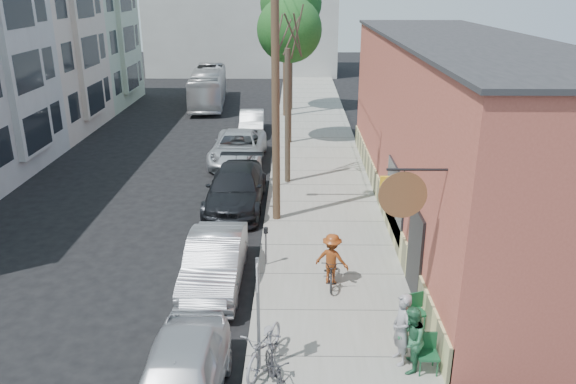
{
  "coord_description": "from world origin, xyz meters",
  "views": [
    {
      "loc": [
        3.14,
        -14.98,
        8.33
      ],
      "look_at": [
        2.89,
        3.42,
        1.5
      ],
      "focal_mm": 35.0,
      "sensor_mm": 36.0,
      "label": 1
    }
  ],
  "objects_px": {
    "utility_pole_near": "(274,76)",
    "cyclist": "(332,259)",
    "sign_post": "(258,304)",
    "parked_bike_a": "(275,371)",
    "tree_leafy_mid": "(289,30)",
    "parking_meter_near": "(266,240)",
    "patron_green": "(411,340)",
    "bus": "(208,87)",
    "car_4": "(252,122)",
    "patio_chair_b": "(428,354)",
    "tree_bare": "(288,117)",
    "car_3": "(238,148)",
    "tree_leafy_far": "(291,3)",
    "parked_bike_b": "(265,345)",
    "car_2": "(236,188)",
    "car_0": "(179,381)",
    "parking_meter_far": "(274,167)",
    "patio_chair_a": "(416,312)",
    "patron_grey": "(402,329)",
    "car_1": "(215,262)"
  },
  "relations": [
    {
      "from": "car_4",
      "to": "tree_leafy_mid",
      "type": "bearing_deg",
      "value": -51.43
    },
    {
      "from": "parked_bike_b",
      "to": "car_2",
      "type": "bearing_deg",
      "value": 117.41
    },
    {
      "from": "utility_pole_near",
      "to": "patio_chair_a",
      "type": "relative_size",
      "value": 11.36
    },
    {
      "from": "car_1",
      "to": "sign_post",
      "type": "bearing_deg",
      "value": -69.15
    },
    {
      "from": "patron_green",
      "to": "car_4",
      "type": "bearing_deg",
      "value": -151.18
    },
    {
      "from": "parked_bike_a",
      "to": "car_2",
      "type": "bearing_deg",
      "value": 83.29
    },
    {
      "from": "tree_leafy_far",
      "to": "car_2",
      "type": "height_order",
      "value": "tree_leafy_far"
    },
    {
      "from": "sign_post",
      "to": "car_4",
      "type": "relative_size",
      "value": 0.71
    },
    {
      "from": "car_3",
      "to": "car_4",
      "type": "xyz_separation_m",
      "value": [
        0.24,
        5.89,
        -0.1
      ]
    },
    {
      "from": "parking_meter_far",
      "to": "parked_bike_a",
      "type": "relative_size",
      "value": 0.77
    },
    {
      "from": "utility_pole_near",
      "to": "patio_chair_b",
      "type": "distance_m",
      "value": 10.67
    },
    {
      "from": "patio_chair_b",
      "to": "car_4",
      "type": "height_order",
      "value": "car_4"
    },
    {
      "from": "tree_bare",
      "to": "patio_chair_a",
      "type": "xyz_separation_m",
      "value": [
        3.39,
        -11.21,
        -2.43
      ]
    },
    {
      "from": "sign_post",
      "to": "parked_bike_a",
      "type": "distance_m",
      "value": 1.44
    },
    {
      "from": "tree_leafy_mid",
      "to": "patron_green",
      "type": "relative_size",
      "value": 4.85
    },
    {
      "from": "cyclist",
      "to": "car_0",
      "type": "distance_m",
      "value": 6.15
    },
    {
      "from": "tree_bare",
      "to": "tree_leafy_far",
      "type": "bearing_deg",
      "value": 90.0
    },
    {
      "from": "parking_meter_near",
      "to": "parked_bike_b",
      "type": "relative_size",
      "value": 0.62
    },
    {
      "from": "patron_grey",
      "to": "patron_green",
      "type": "bearing_deg",
      "value": 16.53
    },
    {
      "from": "utility_pole_near",
      "to": "tree_bare",
      "type": "height_order",
      "value": "utility_pole_near"
    },
    {
      "from": "patio_chair_b",
      "to": "bus",
      "type": "relative_size",
      "value": 0.09
    },
    {
      "from": "patron_green",
      "to": "bus",
      "type": "relative_size",
      "value": 0.17
    },
    {
      "from": "cyclist",
      "to": "parked_bike_a",
      "type": "distance_m",
      "value": 4.87
    },
    {
      "from": "utility_pole_near",
      "to": "cyclist",
      "type": "distance_m",
      "value": 6.82
    },
    {
      "from": "tree_bare",
      "to": "bus",
      "type": "bearing_deg",
      "value": 109.13
    },
    {
      "from": "sign_post",
      "to": "parked_bike_b",
      "type": "xyz_separation_m",
      "value": [
        0.12,
        0.14,
        -1.16
      ]
    },
    {
      "from": "parking_meter_near",
      "to": "tree_leafy_far",
      "type": "distance_m",
      "value": 23.9
    },
    {
      "from": "patio_chair_b",
      "to": "patron_green",
      "type": "xyz_separation_m",
      "value": [
        -0.39,
        0.05,
        0.35
      ]
    },
    {
      "from": "patio_chair_a",
      "to": "car_0",
      "type": "xyz_separation_m",
      "value": [
        -5.39,
        -2.88,
        0.17
      ]
    },
    {
      "from": "parking_meter_near",
      "to": "patio_chair_a",
      "type": "height_order",
      "value": "parking_meter_near"
    },
    {
      "from": "tree_leafy_far",
      "to": "patron_green",
      "type": "relative_size",
      "value": 5.74
    },
    {
      "from": "sign_post",
      "to": "parked_bike_a",
      "type": "relative_size",
      "value": 1.75
    },
    {
      "from": "sign_post",
      "to": "utility_pole_near",
      "type": "height_order",
      "value": "utility_pole_near"
    },
    {
      "from": "tree_leafy_mid",
      "to": "car_3",
      "type": "height_order",
      "value": "tree_leafy_mid"
    },
    {
      "from": "utility_pole_near",
      "to": "parked_bike_a",
      "type": "relative_size",
      "value": 6.24
    },
    {
      "from": "utility_pole_near",
      "to": "parked_bike_b",
      "type": "distance_m",
      "value": 9.8
    },
    {
      "from": "utility_pole_near",
      "to": "car_3",
      "type": "xyz_separation_m",
      "value": [
        -2.08,
        7.41,
        -4.65
      ]
    },
    {
      "from": "car_2",
      "to": "parking_meter_near",
      "type": "bearing_deg",
      "value": -73.71
    },
    {
      "from": "utility_pole_near",
      "to": "car_3",
      "type": "height_order",
      "value": "utility_pole_near"
    },
    {
      "from": "sign_post",
      "to": "car_2",
      "type": "bearing_deg",
      "value": 98.62
    },
    {
      "from": "utility_pole_near",
      "to": "car_3",
      "type": "relative_size",
      "value": 1.83
    },
    {
      "from": "car_0",
      "to": "bus",
      "type": "distance_m",
      "value": 31.73
    },
    {
      "from": "sign_post",
      "to": "car_4",
      "type": "distance_m",
      "value": 22.14
    },
    {
      "from": "parking_meter_near",
      "to": "parked_bike_a",
      "type": "distance_m",
      "value": 5.79
    },
    {
      "from": "cyclist",
      "to": "car_3",
      "type": "xyz_separation_m",
      "value": [
        -3.89,
        12.22,
        -0.16
      ]
    },
    {
      "from": "parking_meter_far",
      "to": "car_4",
      "type": "height_order",
      "value": "parking_meter_far"
    },
    {
      "from": "tree_leafy_far",
      "to": "car_0",
      "type": "distance_m",
      "value": 30.08
    },
    {
      "from": "patio_chair_a",
      "to": "car_3",
      "type": "bearing_deg",
      "value": 90.72
    },
    {
      "from": "utility_pole_near",
      "to": "parked_bike_a",
      "type": "bearing_deg",
      "value": -87.98
    },
    {
      "from": "tree_leafy_mid",
      "to": "parking_meter_near",
      "type": "bearing_deg",
      "value": -92.19
    }
  ]
}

